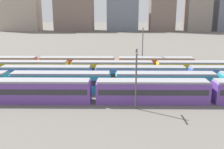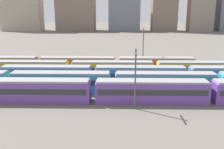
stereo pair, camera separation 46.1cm
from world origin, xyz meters
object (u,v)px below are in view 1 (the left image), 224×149
object	(u,v)px
train_track_2	(140,75)
train_track_4	(77,65)
train_track_1	(113,82)
train_track_3	(155,70)
train_track_0	(211,91)
catenary_pole_1	(143,47)
catenary_pole_0	(136,76)

from	to	relation	value
train_track_2	train_track_4	xyz separation A→B (m)	(-14.21, 10.40, -0.00)
train_track_1	train_track_3	distance (m)	13.85
train_track_2	train_track_4	bearing A→B (deg)	143.81
train_track_0	catenary_pole_1	size ratio (longest dim) A/B	10.70
train_track_1	train_track_3	bearing A→B (deg)	48.66
train_track_0	catenary_pole_0	distance (m)	13.04
catenary_pole_1	train_track_1	bearing A→B (deg)	-111.27
catenary_pole_0	train_track_0	bearing A→B (deg)	13.00
train_track_3	catenary_pole_1	bearing A→B (deg)	103.63
train_track_0	catenary_pole_0	bearing A→B (deg)	-167.00
train_track_2	train_track_0	bearing A→B (deg)	-45.06
train_track_4	catenary_pole_1	bearing A→B (deg)	10.21
train_track_2	catenary_pole_0	bearing A→B (deg)	-98.31
train_track_0	train_track_3	distance (m)	16.96
train_track_3	catenary_pole_0	size ratio (longest dim) A/B	12.25
train_track_1	train_track_3	size ratio (longest dim) A/B	0.66
train_track_3	train_track_4	bearing A→B (deg)	163.84
train_track_3	catenary_pole_1	distance (m)	9.19
train_track_1	catenary_pole_1	distance (m)	20.21
train_track_3	train_track_4	size ratio (longest dim) A/B	2.02
train_track_0	catenary_pole_1	world-z (taller)	catenary_pole_1
catenary_pole_0	catenary_pole_1	size ratio (longest dim) A/B	0.87
train_track_0	train_track_2	world-z (taller)	same
catenary_pole_0	catenary_pole_1	distance (m)	26.79
train_track_3	train_track_4	world-z (taller)	same
train_track_0	train_track_3	bearing A→B (deg)	113.09
train_track_1	train_track_0	bearing A→B (deg)	-18.22
catenary_pole_1	catenary_pole_0	bearing A→B (deg)	-97.95
train_track_0	catenary_pole_0	xyz separation A→B (m)	(-12.31, -2.84, 3.22)
train_track_3	catenary_pole_0	xyz separation A→B (m)	(-5.66, -18.44, 3.22)
train_track_3	train_track_0	bearing A→B (deg)	-66.91
train_track_3	catenary_pole_1	world-z (taller)	catenary_pole_1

